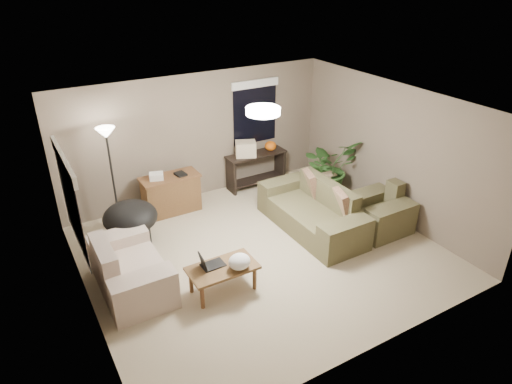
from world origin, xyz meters
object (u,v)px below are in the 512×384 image
desk (171,194)px  papasan_chair (131,221)px  houseplant (328,173)px  console_table (256,167)px  main_sofa (313,214)px  loveseat (129,271)px  coffee_table (223,270)px  floor_lamp (108,146)px  cat_scratching_post (329,186)px  armchair (378,213)px

desk → papasan_chair: 1.27m
houseplant → papasan_chair: bearing=177.8°
console_table → papasan_chair: papasan_chair is taller
papasan_chair → desk: bearing=37.8°
console_table → main_sofa: bearing=-89.6°
loveseat → houseplant: 4.52m
desk → coffee_table: bearing=-94.6°
floor_lamp → loveseat: bearing=-100.4°
desk → cat_scratching_post: bearing=-18.1°
desk → cat_scratching_post: size_ratio=2.20×
main_sofa → papasan_chair: bearing=160.0°
main_sofa → desk: size_ratio=2.00×
coffee_table → cat_scratching_post: 3.62m
desk → floor_lamp: size_ratio=0.58×
floor_lamp → console_table: bearing=4.5°
floor_lamp → houseplant: bearing=-11.7°
loveseat → floor_lamp: (0.33, 1.79, 1.30)m
armchair → floor_lamp: bearing=149.6°
floor_lamp → houseplant: (4.09, -0.85, -1.12)m
armchair → desk: (-2.99, 2.45, 0.08)m
coffee_table → cat_scratching_post: cat_scratching_post is taller
houseplant → cat_scratching_post: size_ratio=2.43×
loveseat → cat_scratching_post: loveseat is taller
houseplant → main_sofa: bearing=-138.8°
coffee_table → houseplant: bearing=27.4°
main_sofa → floor_lamp: 3.74m
loveseat → houseplant: bearing=12.1°
coffee_table → floor_lamp: floor_lamp is taller
console_table → cat_scratching_post: bearing=-47.3°
loveseat → armchair: same height
loveseat → papasan_chair: 1.17m
armchair → papasan_chair: (-3.99, 1.67, 0.17)m
main_sofa → papasan_chair: size_ratio=2.34×
papasan_chair → coffee_table: bearing=-66.9°
console_table → coffee_table: bearing=-128.2°
desk → papasan_chair: papasan_chair is taller
loveseat → floor_lamp: bearing=79.6°
main_sofa → coffee_table: main_sofa is taller
papasan_chair → cat_scratching_post: size_ratio=1.88×
houseplant → coffee_table: bearing=-152.6°
coffee_table → floor_lamp: 2.94m
desk → houseplant: (3.04, -0.93, 0.10)m
loveseat → main_sofa: bearing=0.2°
desk → console_table: 1.97m
main_sofa → desk: bearing=136.8°
floor_lamp → houseplant: 4.32m
main_sofa → desk: 2.72m
armchair → coffee_table: size_ratio=1.00×
main_sofa → floor_lamp: size_ratio=1.15×
main_sofa → cat_scratching_post: bearing=39.8°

